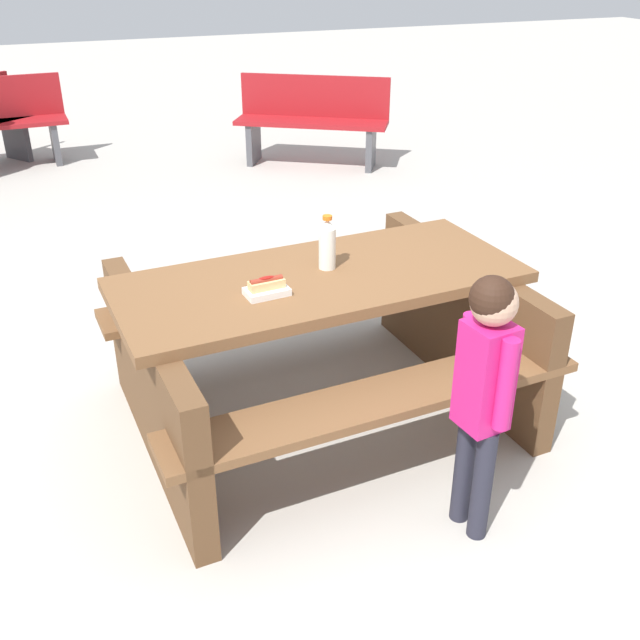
# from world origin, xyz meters

# --- Properties ---
(ground_plane) EXTENTS (30.00, 30.00, 0.00)m
(ground_plane) POSITION_xyz_m (0.00, 0.00, 0.00)
(ground_plane) COLOR #B7B2A8
(ground_plane) RESTS_ON ground
(picnic_table) EXTENTS (1.88, 1.51, 0.75)m
(picnic_table) POSITION_xyz_m (0.00, 0.00, 0.44)
(picnic_table) COLOR brown
(picnic_table) RESTS_ON ground
(soda_bottle) EXTENTS (0.08, 0.08, 0.25)m
(soda_bottle) POSITION_xyz_m (-0.06, -0.06, 0.86)
(soda_bottle) COLOR silver
(soda_bottle) RESTS_ON picnic_table
(hotdog_tray) EXTENTS (0.19, 0.13, 0.08)m
(hotdog_tray) POSITION_xyz_m (0.28, 0.11, 0.78)
(hotdog_tray) COLOR white
(hotdog_tray) RESTS_ON picnic_table
(child_in_coat) EXTENTS (0.18, 0.27, 1.08)m
(child_in_coat) POSITION_xyz_m (-0.27, 0.92, 0.69)
(child_in_coat) COLOR #262633
(child_in_coat) RESTS_ON ground
(park_bench_near) EXTENTS (1.48, 1.13, 0.85)m
(park_bench_near) POSITION_xyz_m (-1.55, -4.18, 0.45)
(park_bench_near) COLOR maroon
(park_bench_near) RESTS_ON ground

